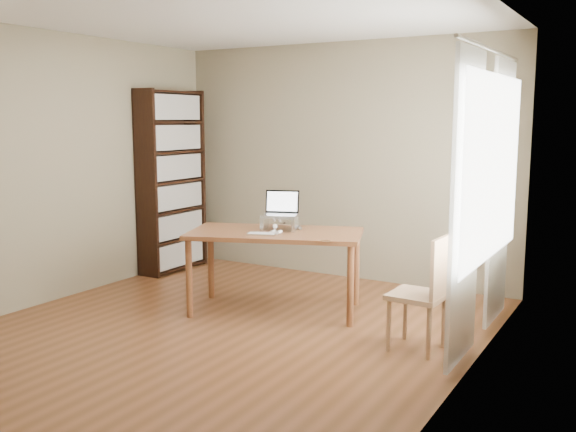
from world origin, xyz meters
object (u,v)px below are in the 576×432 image
object	(u,v)px
bookshelf	(172,181)
desk	(275,241)
chair	(426,289)
keyboard	(262,234)
cat	(285,223)
laptop	(283,209)

from	to	relation	value
bookshelf	desk	xyz separation A→B (m)	(1.91, -0.82, -0.39)
chair	bookshelf	bearing A→B (deg)	164.82
desk	bookshelf	bearing A→B (deg)	136.87
keyboard	chair	distance (m)	1.57
keyboard	cat	world-z (taller)	cat
bookshelf	laptop	distance (m)	2.03
chair	keyboard	bearing A→B (deg)	179.59
laptop	cat	size ratio (longest dim) A/B	0.78
bookshelf	laptop	size ratio (longest dim) A/B	5.63
bookshelf	cat	bearing A→B (deg)	-20.10
cat	laptop	bearing A→B (deg)	139.69
desk	laptop	bearing A→B (deg)	70.23
laptop	chair	distance (m)	1.66
cat	chair	size ratio (longest dim) A/B	0.53
cat	desk	bearing A→B (deg)	-118.71
bookshelf	laptop	bearing A→B (deg)	-19.83
laptop	cat	world-z (taller)	laptop
laptop	chair	bearing A→B (deg)	-36.16
keyboard	cat	bearing A→B (deg)	63.42
bookshelf	laptop	world-z (taller)	bookshelf
desk	keyboard	distance (m)	0.24
laptop	keyboard	bearing A→B (deg)	-110.96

